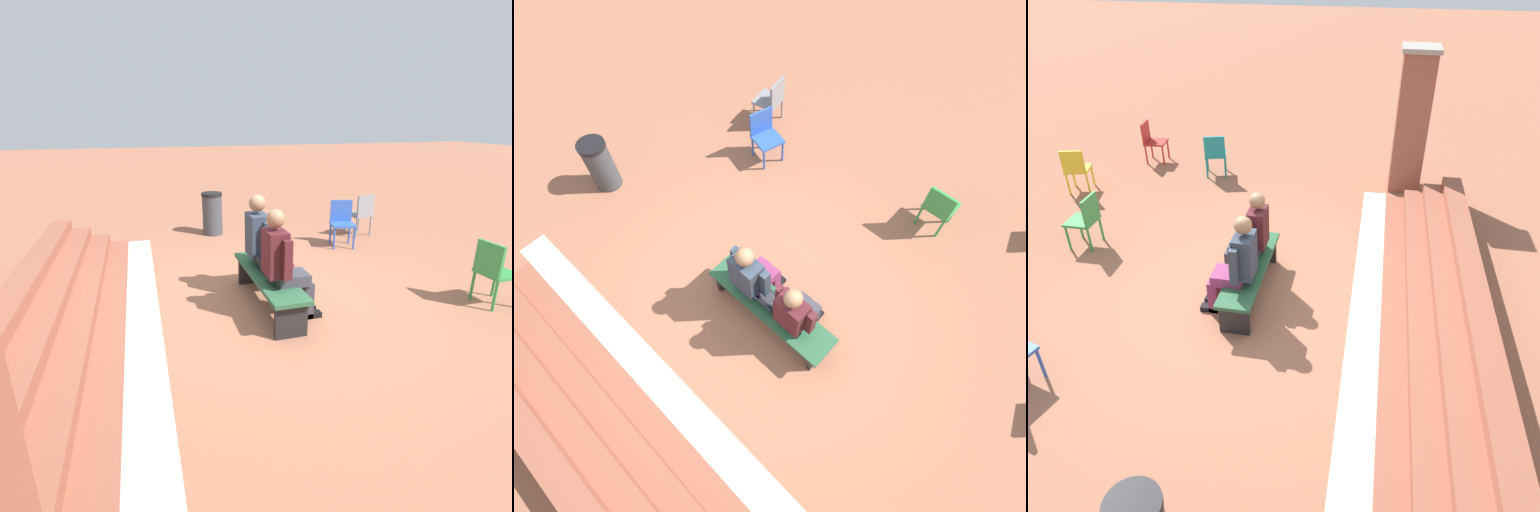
% 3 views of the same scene
% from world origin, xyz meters
% --- Properties ---
extents(ground_plane, '(60.00, 60.00, 0.00)m').
position_xyz_m(ground_plane, '(0.00, 0.00, 0.00)').
color(ground_plane, '#9E6047').
extents(concrete_strip, '(6.85, 0.40, 0.01)m').
position_xyz_m(concrete_strip, '(-0.11, 1.53, 0.00)').
color(concrete_strip, '#B7B2A8').
rests_on(concrete_strip, ground).
extents(brick_steps, '(6.05, 1.20, 0.60)m').
position_xyz_m(brick_steps, '(-0.11, 2.48, 0.23)').
color(brick_steps, '#93513D').
rests_on(brick_steps, ground).
extents(brick_pillar_left_of_steps, '(0.64, 0.64, 2.54)m').
position_xyz_m(brick_pillar_left_of_steps, '(-3.90, 2.04, 1.28)').
color(brick_pillar_left_of_steps, '#93513D').
rests_on(brick_pillar_left_of_steps, ground).
extents(bench, '(1.80, 0.44, 0.45)m').
position_xyz_m(bench, '(-0.11, -0.02, 0.35)').
color(bench, '#285638').
rests_on(bench, ground).
extents(person_student, '(0.54, 0.68, 1.34)m').
position_xyz_m(person_student, '(-0.46, -0.08, 0.72)').
color(person_student, '#383842').
rests_on(person_student, ground).
extents(person_adult, '(0.56, 0.71, 1.38)m').
position_xyz_m(person_adult, '(0.24, -0.09, 0.73)').
color(person_adult, '#7F2D5B').
rests_on(person_adult, ground).
extents(laptop, '(0.32, 0.29, 0.21)m').
position_xyz_m(laptop, '(-0.07, -0.00, 0.50)').
color(laptop, black).
rests_on(laptop, bench).
extents(plastic_chair_near_bench_left, '(0.51, 0.51, 0.84)m').
position_xyz_m(plastic_chair_near_bench_left, '(-2.57, -3.91, 0.48)').
color(plastic_chair_near_bench_left, gold).
rests_on(plastic_chair_near_bench_left, ground).
extents(plastic_chair_mid_courtyard, '(0.46, 0.46, 0.84)m').
position_xyz_m(plastic_chair_mid_courtyard, '(-4.21, -3.14, 0.48)').
color(plastic_chair_mid_courtyard, red).
rests_on(plastic_chair_mid_courtyard, ground).
extents(plastic_chair_far_right, '(0.42, 0.42, 0.84)m').
position_xyz_m(plastic_chair_far_right, '(-0.86, -2.76, 0.48)').
color(plastic_chair_far_right, '#2D893D').
rests_on(plastic_chair_far_right, ground).
extents(plastic_chair_by_pillar, '(0.52, 0.52, 0.84)m').
position_xyz_m(plastic_chair_by_pillar, '(-3.75, -1.62, 0.48)').
color(plastic_chair_by_pillar, teal).
rests_on(plastic_chair_by_pillar, ground).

